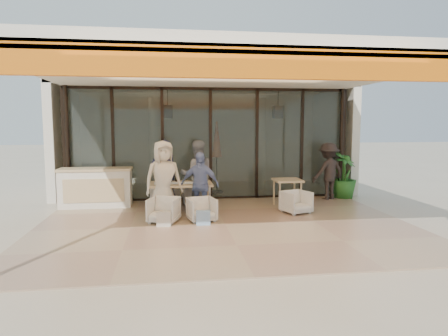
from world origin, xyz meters
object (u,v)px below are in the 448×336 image
at_px(diner_cream, 164,179).
at_px(side_table, 287,183).
at_px(side_chair, 296,201).
at_px(dining_table, 181,185).
at_px(diner_navy, 164,175).
at_px(potted_palm, 344,175).
at_px(diner_grey, 197,175).
at_px(chair_far_left, 165,193).
at_px(chair_far_right, 196,191).
at_px(standing_woman, 328,171).
at_px(diner_periwinkle, 200,184).
at_px(chair_near_right, 202,209).
at_px(chair_near_left, 164,209).
at_px(host_counter, 96,188).

height_order(diner_cream, side_table, diner_cream).
bearing_deg(side_chair, dining_table, 149.73).
height_order(diner_navy, potted_palm, diner_navy).
distance_m(diner_grey, side_table, 2.37).
relative_size(chair_far_left, diner_cream, 0.36).
bearing_deg(chair_far_right, side_chair, 146.84).
relative_size(side_chair, standing_woman, 0.38).
bearing_deg(diner_periwinkle, potted_palm, 37.09).
height_order(standing_woman, potted_palm, standing_woman).
distance_m(dining_table, diner_navy, 0.64).
relative_size(diner_navy, diner_periwinkle, 1.17).
xyz_separation_m(chair_near_right, standing_woman, (3.81, 2.07, 0.52)).
relative_size(chair_near_left, chair_near_right, 1.06).
distance_m(diner_grey, side_chair, 2.59).
height_order(chair_far_left, diner_navy, diner_navy).
bearing_deg(chair_far_right, side_table, 162.06).
distance_m(diner_periwinkle, side_table, 2.46).
bearing_deg(diner_periwinkle, chair_near_left, -133.85).
relative_size(chair_near_left, diner_cream, 0.35).
relative_size(diner_navy, diner_cream, 0.99).
bearing_deg(diner_cream, chair_near_right, -48.31).
distance_m(diner_periwinkle, side_chair, 2.39).
height_order(dining_table, chair_near_right, dining_table).
bearing_deg(dining_table, chair_near_right, -66.00).
bearing_deg(host_counter, diner_periwinkle, -27.78).
height_order(host_counter, diner_grey, diner_grey).
bearing_deg(chair_near_right, standing_woman, 15.32).
height_order(chair_near_left, standing_woman, standing_woman).
xyz_separation_m(side_table, standing_woman, (1.46, 0.85, 0.19)).
height_order(host_counter, dining_table, host_counter).
bearing_deg(side_chair, host_counter, 143.79).
bearing_deg(chair_far_left, dining_table, 95.96).
xyz_separation_m(chair_near_left, side_table, (3.19, 1.23, 0.32)).
bearing_deg(side_table, chair_near_left, -158.97).
bearing_deg(chair_far_left, diner_periwinkle, 103.23).
relative_size(diner_grey, side_table, 2.37).
xyz_separation_m(host_counter, diner_navy, (1.77, -0.47, 0.36)).
distance_m(chair_far_right, side_chair, 2.75).
bearing_deg(standing_woman, potted_palm, 176.02).
height_order(chair_far_left, chair_far_right, chair_far_right).
height_order(chair_far_right, side_table, side_table).
distance_m(chair_near_right, diner_grey, 1.52).
bearing_deg(diner_periwinkle, chair_far_left, 136.35).
bearing_deg(diner_periwinkle, side_chair, 14.81).
relative_size(host_counter, standing_woman, 1.12).
distance_m(chair_far_right, standing_woman, 3.84).
distance_m(diner_cream, standing_woman, 4.91).
bearing_deg(side_chair, chair_far_right, 128.32).
height_order(diner_grey, diner_cream, diner_cream).
xyz_separation_m(host_counter, chair_near_left, (1.77, -1.87, -0.22)).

